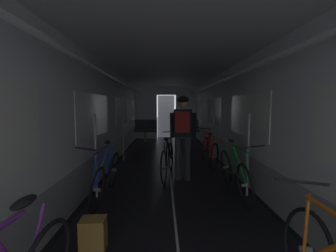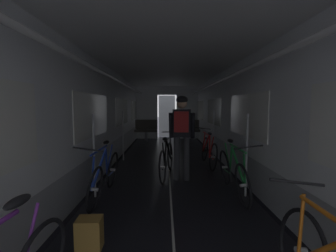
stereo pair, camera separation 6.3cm
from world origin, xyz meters
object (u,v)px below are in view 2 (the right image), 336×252
bench_seat_far_left (146,129)px  backpack_on_floor (89,234)px  bicycle_blue (105,175)px  bicycle_green (233,172)px  bench_seat_far_right (188,128)px  person_cyclist_aisle (182,129)px  bicycle_black_in_aisle (167,159)px  bicycle_red (209,151)px

bench_seat_far_left → backpack_on_floor: bench_seat_far_left is taller
bicycle_blue → bicycle_green: bearing=3.5°
bench_seat_far_right → backpack_on_floor: bench_seat_far_right is taller
person_cyclist_aisle → bicycle_black_in_aisle: (-0.30, 0.26, -0.69)m
backpack_on_floor → bicycle_red: bearing=60.5°
bicycle_blue → person_cyclist_aisle: 1.74m
bench_seat_far_left → person_cyclist_aisle: 5.28m
bicycle_blue → bicycle_green: bicycle_blue is taller
bicycle_blue → backpack_on_floor: size_ratio=4.98×
bicycle_blue → person_cyclist_aisle: size_ratio=0.98×
bench_seat_far_left → bicycle_green: (1.98, -5.87, -0.19)m
bench_seat_far_left → bicycle_black_in_aisle: (0.85, -4.86, -0.18)m
backpack_on_floor → bench_seat_far_right: bearing=76.3°
bicycle_red → bench_seat_far_left: bearing=115.8°
bench_seat_far_right → bicycle_blue: bicycle_blue is taller
bicycle_blue → bicycle_red: bearing=43.6°
bicycle_green → backpack_on_floor: bicycle_green is taller
bicycle_blue → person_cyclist_aisle: bearing=33.0°
person_cyclist_aisle → bicycle_green: bearing=-41.6°
bicycle_blue → bicycle_black_in_aisle: size_ratio=1.01×
bicycle_red → person_cyclist_aisle: size_ratio=0.98×
bicycle_green → person_cyclist_aisle: bearing=138.4°
bicycle_green → backpack_on_floor: (-1.98, -1.51, -0.21)m
bicycle_red → bicycle_blue: bearing=-136.4°
bench_seat_far_left → bench_seat_far_right: (1.80, 0.00, 0.00)m
bicycle_red → bicycle_black_in_aisle: bicycle_red is taller
bicycle_red → backpack_on_floor: bicycle_red is taller
bench_seat_far_left → bicycle_green: same height
person_cyclist_aisle → bicycle_black_in_aisle: 0.80m
bench_seat_far_right → bicycle_black_in_aisle: bearing=-101.1°
bicycle_blue → bicycle_red: bicycle_blue is taller
bench_seat_far_right → person_cyclist_aisle: (-0.65, -5.13, 0.50)m
person_cyclist_aisle → bicycle_red: bearing=55.9°
bench_seat_far_right → bicycle_red: (0.12, -3.98, -0.19)m
bicycle_green → person_cyclist_aisle: person_cyclist_aisle is taller
bench_seat_far_right → bicycle_red: same height
bicycle_green → bicycle_blue: bearing=-176.5°
bench_seat_far_right → bicycle_red: size_ratio=0.58×
bench_seat_far_left → bicycle_blue: 6.00m
bicycle_green → bench_seat_far_left: bearing=108.7°
bench_seat_far_left → bench_seat_far_right: 1.80m
person_cyclist_aisle → bicycle_blue: bearing=-147.0°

